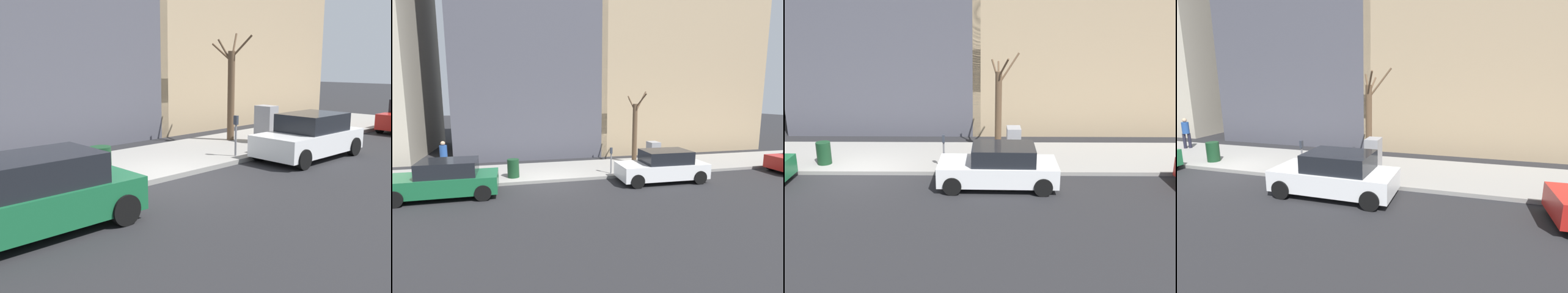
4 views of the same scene
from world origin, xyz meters
TOP-DOWN VIEW (x-y plane):
  - ground_plane at (0.00, 0.00)m, footprint 120.00×120.00m
  - sidewalk at (2.00, 0.00)m, footprint 4.00×36.00m
  - parked_car_white at (-1.03, -5.44)m, footprint 2.00×4.24m
  - parked_car_green at (-1.06, 4.22)m, footprint 1.94×4.21m
  - parking_meter at (0.45, -3.34)m, footprint 0.14×0.10m
  - utility_box at (1.30, -6.10)m, footprint 0.83×0.61m
  - bare_tree at (2.62, -5.52)m, footprint 1.79×1.21m
  - trash_bin at (0.90, 1.53)m, footprint 0.56×0.56m
  - pedestrian_near_meter at (2.69, 4.98)m, footprint 0.36×0.36m
  - office_tower_left at (11.92, -10.76)m, footprint 12.85×12.85m
  - office_block_center at (10.38, 0.16)m, footprint 9.76×9.76m

SIDE VIEW (x-z plane):
  - ground_plane at x=0.00m, z-range 0.00..0.00m
  - sidewalk at x=2.00m, z-range 0.00..0.15m
  - trash_bin at x=0.90m, z-range 0.15..1.05m
  - parked_car_white at x=-1.03m, z-range -0.02..1.50m
  - parked_car_green at x=-1.06m, z-range -0.02..1.50m
  - utility_box at x=1.30m, z-range 0.13..1.56m
  - parking_meter at x=0.45m, z-range 0.30..1.65m
  - pedestrian_near_meter at x=2.69m, z-range 0.26..1.92m
  - bare_tree at x=2.62m, z-range -0.03..4.21m
  - office_block_center at x=10.38m, z-range 0.00..21.62m
  - office_tower_left at x=11.92m, z-range 0.00..22.39m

